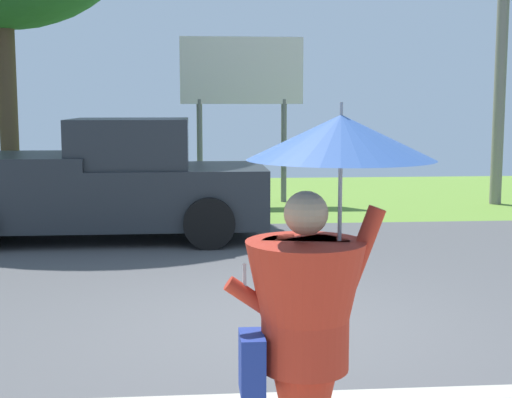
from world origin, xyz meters
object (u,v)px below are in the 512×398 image
roadside_billboard (242,83)px  pickup_truck (101,183)px  monk_pedestrian (312,316)px  utility_pole (502,30)px

roadside_billboard → pickup_truck: bearing=-121.4°
pickup_truck → roadside_billboard: size_ratio=1.49×
monk_pedestrian → pickup_truck: 8.41m
monk_pedestrian → utility_pole: size_ratio=0.31×
pickup_truck → roadside_billboard: (2.48, 4.07, 1.68)m
roadside_billboard → utility_pole: bearing=-7.7°
roadside_billboard → monk_pedestrian: bearing=-92.1°
monk_pedestrian → pickup_truck: bearing=102.5°
monk_pedestrian → pickup_truck: (-2.04, 8.15, -0.20)m
pickup_truck → utility_pole: 8.93m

